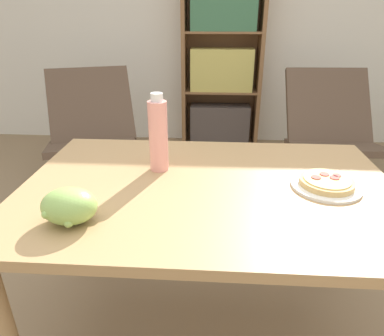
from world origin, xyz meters
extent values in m
cube|color=silver|center=(0.00, 2.62, 1.30)|extent=(8.00, 0.05, 2.60)
cube|color=tan|center=(-0.05, 0.05, 0.73)|extent=(1.31, 0.87, 0.03)
cylinder|color=tan|center=(-0.65, 0.43, 0.35)|extent=(0.06, 0.06, 0.71)
cylinder|color=tan|center=(0.55, 0.43, 0.35)|extent=(0.06, 0.06, 0.71)
cylinder|color=white|center=(0.36, 0.06, 0.75)|extent=(0.24, 0.24, 0.01)
cylinder|color=#DBB26B|center=(0.36, 0.06, 0.76)|extent=(0.18, 0.18, 0.02)
cylinder|color=#EACC7A|center=(0.36, 0.06, 0.78)|extent=(0.16, 0.16, 0.00)
cylinder|color=#A83328|center=(0.36, 0.09, 0.78)|extent=(0.03, 0.03, 0.00)
cylinder|color=#A83328|center=(0.38, 0.06, 0.78)|extent=(0.03, 0.03, 0.00)
cylinder|color=#A83328|center=(0.32, 0.06, 0.78)|extent=(0.03, 0.03, 0.00)
cylinder|color=#A83328|center=(0.40, 0.08, 0.78)|extent=(0.03, 0.03, 0.00)
ellipsoid|color=#93BC5B|center=(-0.44, -0.21, 0.80)|extent=(0.16, 0.12, 0.11)
sphere|color=#93BC5B|center=(-0.46, -0.17, 0.80)|extent=(0.02, 0.02, 0.02)
sphere|color=#93BC5B|center=(-0.42, -0.25, 0.79)|extent=(0.02, 0.02, 0.02)
sphere|color=#93BC5B|center=(-0.50, -0.20, 0.77)|extent=(0.02, 0.02, 0.02)
sphere|color=#93BC5B|center=(-0.47, -0.21, 0.78)|extent=(0.03, 0.03, 0.03)
sphere|color=#93BC5B|center=(-0.46, -0.17, 0.80)|extent=(0.03, 0.03, 0.03)
sphere|color=#93BC5B|center=(-0.48, -0.18, 0.81)|extent=(0.03, 0.03, 0.03)
sphere|color=#93BC5B|center=(-0.48, -0.21, 0.78)|extent=(0.02, 0.02, 0.02)
sphere|color=#93BC5B|center=(-0.47, -0.22, 0.78)|extent=(0.03, 0.03, 0.03)
sphere|color=#93BC5B|center=(-0.43, -0.25, 0.77)|extent=(0.03, 0.03, 0.03)
sphere|color=#93BC5B|center=(-0.49, -0.25, 0.80)|extent=(0.02, 0.02, 0.02)
cylinder|color=pink|center=(-0.24, 0.17, 0.88)|extent=(0.07, 0.07, 0.26)
cylinder|color=white|center=(-0.24, 0.17, 1.02)|extent=(0.04, 0.04, 0.03)
cube|color=black|center=(-0.96, 1.46, 0.05)|extent=(0.76, 0.72, 0.10)
cube|color=brown|center=(-0.96, 1.39, 0.36)|extent=(0.79, 0.70, 0.14)
cube|color=brown|center=(-1.04, 1.67, 0.60)|extent=(0.76, 0.61, 0.55)
cube|color=black|center=(0.89, 1.54, 0.05)|extent=(0.62, 0.57, 0.10)
cube|color=brown|center=(0.89, 1.46, 0.36)|extent=(0.67, 0.52, 0.14)
cube|color=brown|center=(0.88, 1.76, 0.60)|extent=(0.67, 0.43, 0.55)
cube|color=brown|center=(-0.34, 2.45, 0.85)|extent=(0.04, 0.31, 1.69)
cube|color=brown|center=(0.40, 2.45, 0.85)|extent=(0.04, 0.31, 1.69)
cube|color=brown|center=(0.03, 2.59, 0.85)|extent=(0.77, 0.01, 1.69)
cube|color=brown|center=(0.03, 2.45, 0.02)|extent=(0.70, 0.29, 0.02)
cube|color=#4C423D|center=(0.03, 2.42, 0.23)|extent=(0.60, 0.21, 0.40)
cube|color=brown|center=(0.03, 2.45, 0.57)|extent=(0.70, 0.29, 0.02)
cube|color=#CCBC5B|center=(0.03, 2.42, 0.78)|extent=(0.60, 0.21, 0.40)
cube|color=brown|center=(0.03, 2.45, 1.12)|extent=(0.70, 0.29, 0.02)
cube|color=#3D704C|center=(0.03, 2.42, 1.33)|extent=(0.60, 0.21, 0.40)
camera|label=1|loc=(-0.04, -1.02, 1.30)|focal=32.00mm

